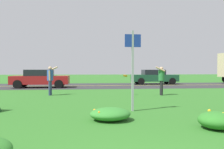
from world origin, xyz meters
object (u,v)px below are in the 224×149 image
sign_post_near_path (133,63)px  car_red_center_left (40,78)px  person_thrower_blue_shirt (50,78)px  person_catcher_green_shirt (161,78)px  frisbee_orange (125,76)px  car_dark_green_center_right (154,77)px

sign_post_near_path → car_red_center_left: sign_post_near_path is taller
person_thrower_blue_shirt → person_catcher_green_shirt: (6.25, -0.60, -0.01)m
sign_post_near_path → person_thrower_blue_shirt: 6.56m
frisbee_orange → car_red_center_left: 8.72m
sign_post_near_path → car_dark_green_center_right: sign_post_near_path is taller
sign_post_near_path → person_thrower_blue_shirt: sign_post_near_path is taller
sign_post_near_path → person_catcher_green_shirt: 5.48m
car_red_center_left → person_catcher_green_shirt: bearing=-39.0°
person_thrower_blue_shirt → person_catcher_green_shirt: person_thrower_blue_shirt is taller
sign_post_near_path → car_red_center_left: (-5.42, 11.25, -0.94)m
frisbee_orange → car_red_center_left: (-5.94, 6.38, -0.36)m
person_catcher_green_shirt → frisbee_orange: 2.06m
person_thrower_blue_shirt → car_red_center_left: person_thrower_blue_shirt is taller
sign_post_near_path → person_thrower_blue_shirt: size_ratio=1.70×
car_red_center_left → person_thrower_blue_shirt: bearing=-73.5°
person_catcher_green_shirt → car_red_center_left: bearing=141.0°
car_dark_green_center_right → person_catcher_green_shirt: bearing=-103.9°
car_red_center_left → sign_post_near_path: bearing=-64.3°
sign_post_near_path → person_catcher_green_shirt: (2.57, 4.78, -0.72)m
frisbee_orange → person_thrower_blue_shirt: bearing=173.1°
frisbee_orange → car_red_center_left: size_ratio=0.06×
sign_post_near_path → frisbee_orange: bearing=83.9°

